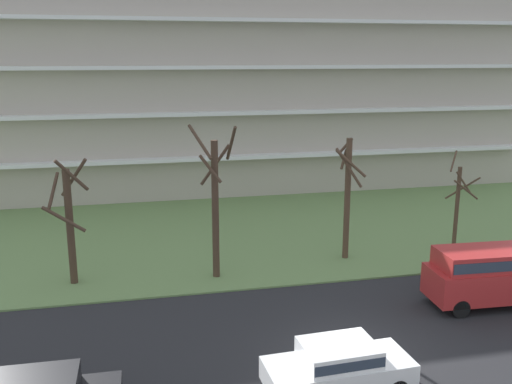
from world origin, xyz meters
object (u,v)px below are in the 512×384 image
Objects in this scene: tree_right at (458,203)px; van_red_center_left at (493,272)px; sedan_white_near_left at (338,365)px; tree_left at (215,200)px; tree_far_left at (69,220)px; tree_center at (347,194)px.

tree_right is 0.97× the size of van_red_center_left.
tree_left is at bearing 99.82° from sedan_white_near_left.
van_red_center_left is (8.22, 4.50, 0.52)m from sedan_white_near_left.
tree_far_left is 1.28× the size of sedan_white_near_left.
tree_left is 10.33m from sedan_white_near_left.
sedan_white_near_left is at bearing 31.56° from van_red_center_left.
tree_left is at bearing -23.66° from van_red_center_left.
tree_right is (6.08, 0.18, -0.84)m from tree_center.
tree_right reaches higher than sedan_white_near_left.
tree_left is 1.55× the size of sedan_white_near_left.
tree_left is 1.16× the size of tree_center.
sedan_white_near_left is (-10.44, -10.87, -1.63)m from tree_right.
tree_center is (12.80, 0.42, 0.36)m from tree_far_left.
tree_far_left is at bearing -16.24° from van_red_center_left.
tree_center is 1.14× the size of van_red_center_left.
tree_left is 1.36× the size of tree_right.
tree_far_left is 18.89m from tree_right.
van_red_center_left is (-2.22, -6.37, -1.10)m from tree_right.
tree_center is at bearing -55.18° from van_red_center_left.
van_red_center_left is (3.86, -6.19, -1.94)m from tree_center.
tree_far_left is at bearing -178.11° from tree_center.
tree_center is 6.14m from tree_right.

